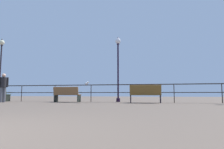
% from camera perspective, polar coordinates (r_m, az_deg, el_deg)
% --- Properties ---
extents(pier_railing, '(21.54, 0.05, 1.03)m').
position_cam_1_polar(pier_railing, '(11.33, -0.49, -4.27)').
color(pier_railing, black).
rests_on(pier_railing, ground_plane).
extents(bench_near_left, '(1.55, 0.68, 0.88)m').
position_cam_1_polar(bench_near_left, '(11.54, -13.28, -5.60)').
color(bench_near_left, brown).
rests_on(bench_near_left, ground_plane).
extents(bench_near_right, '(1.67, 0.67, 0.95)m').
position_cam_1_polar(bench_near_right, '(10.40, 9.86, -5.45)').
color(bench_near_right, brown).
rests_on(bench_near_right, ground_plane).
extents(lamppost_left, '(0.36, 0.36, 4.38)m').
position_cam_1_polar(lamppost_left, '(15.64, -30.08, 3.87)').
color(lamppost_left, black).
rests_on(lamppost_left, ground_plane).
extents(lamppost_center, '(0.33, 0.33, 3.97)m').
position_cam_1_polar(lamppost_center, '(11.69, 1.80, 4.25)').
color(lamppost_center, black).
rests_on(lamppost_center, ground_plane).
extents(person_by_bench, '(0.36, 0.44, 1.64)m').
position_cam_1_polar(person_by_bench, '(12.66, -29.55, -2.90)').
color(person_by_bench, '#53545B').
rests_on(person_by_bench, ground_plane).
extents(seagull_on_rail, '(0.37, 0.27, 0.19)m').
position_cam_1_polar(seagull_on_rail, '(11.75, -7.49, -2.58)').
color(seagull_on_rail, white).
rests_on(seagull_on_rail, pier_railing).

